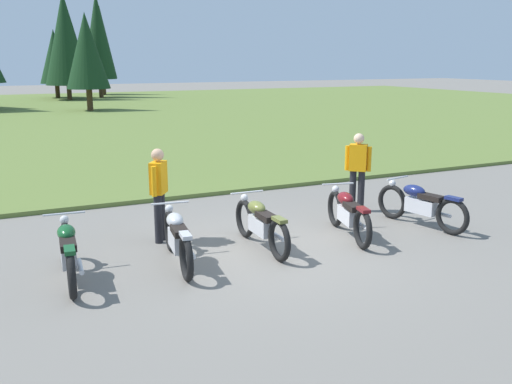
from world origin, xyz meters
TOP-DOWN VIEW (x-y plane):
  - ground_plane at (0.00, 0.00)m, footprint 140.00×140.00m
  - grass_moorland at (0.00, 26.14)m, footprint 80.00×44.00m
  - motorcycle_british_green at (-3.26, 0.12)m, footprint 0.62×2.10m
  - motorcycle_silver at (-1.62, 0.06)m, footprint 0.62×2.09m
  - motorcycle_olive at (-0.09, 0.22)m, footprint 0.62×2.10m
  - motorcycle_maroon at (1.63, 0.13)m, footprint 0.75×2.06m
  - motorcycle_navy at (3.28, 0.08)m, footprint 0.72×2.08m
  - rider_checking_bike at (-1.54, 1.32)m, footprint 0.39×0.47m
  - rider_in_hivis_vest at (2.83, 1.54)m, footprint 0.43×0.41m

SIDE VIEW (x-z plane):
  - ground_plane at x=0.00m, z-range 0.00..0.00m
  - grass_moorland at x=0.00m, z-range 0.00..0.10m
  - motorcycle_british_green at x=-3.26m, z-range 0.00..0.88m
  - motorcycle_silver at x=-1.62m, z-range 0.00..0.88m
  - motorcycle_olive at x=-0.09m, z-range 0.00..0.88m
  - motorcycle_maroon at x=1.63m, z-range 0.00..0.88m
  - motorcycle_navy at x=3.28m, z-range 0.00..0.88m
  - rider_checking_bike at x=-1.54m, z-range 0.11..1.78m
  - rider_in_hivis_vest at x=2.83m, z-range 0.11..1.78m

